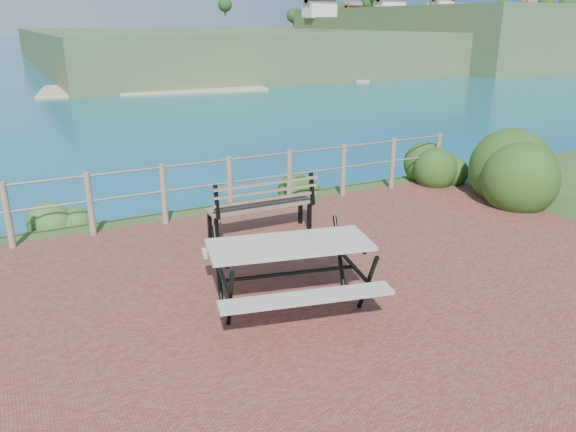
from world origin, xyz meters
name	(u,v)px	position (x,y,z in m)	size (l,w,h in m)	color
ground	(330,292)	(0.00, 0.00, 0.00)	(10.00, 7.00, 0.12)	brown
safety_railing	(230,182)	(0.00, 3.35, 0.57)	(9.40, 0.10, 1.00)	#6B5B4C
distant_bay	(427,32)	(173.07, 202.61, -1.52)	(290.00, 232.36, 24.00)	#375028
picnic_table	(290,267)	(-0.61, -0.09, 0.50)	(1.97, 1.58, 0.78)	gray
park_bench	(260,197)	(0.05, 2.20, 0.63)	(1.69, 0.46, 0.95)	brown
shrub_right_front	(512,198)	(5.15, 1.81, 0.00)	(1.53, 1.53, 2.16)	#1D3D12
shrub_right_edge	(439,181)	(4.72, 3.36, 0.00)	(1.02, 1.02, 1.45)	#1D3D12
shrub_lip_west	(64,223)	(-2.65, 4.17, 0.00)	(0.76, 0.76, 0.49)	#20531F
shrub_lip_east	(305,190)	(1.86, 4.05, 0.00)	(0.74, 0.74, 0.46)	#1D3D12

